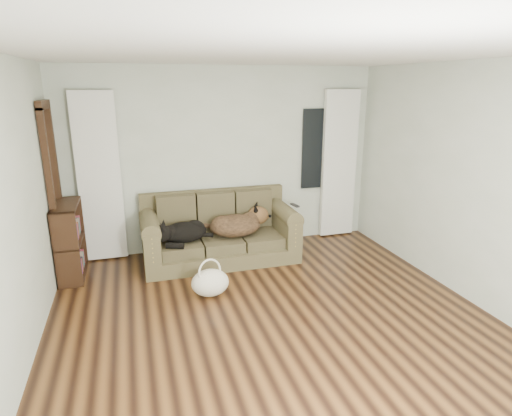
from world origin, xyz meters
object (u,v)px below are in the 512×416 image
object	(u,v)px
dog_black_lab	(181,232)
bookshelf	(70,238)
sofa	(220,228)
tote_bag	(210,283)
dog_shepherd	(238,225)

from	to	relation	value
dog_black_lab	bookshelf	world-z (taller)	bookshelf
dog_black_lab	bookshelf	distance (m)	1.37
sofa	bookshelf	world-z (taller)	bookshelf
tote_bag	dog_black_lab	bearing A→B (deg)	102.38
dog_shepherd	bookshelf	xyz separation A→B (m)	(-2.15, 0.05, 0.01)
sofa	dog_shepherd	world-z (taller)	sofa
tote_bag	dog_shepherd	bearing A→B (deg)	59.18
dog_shepherd	tote_bag	xyz separation A→B (m)	(-0.58, -0.97, -0.33)
tote_bag	bookshelf	world-z (taller)	bookshelf
dog_shepherd	bookshelf	bearing A→B (deg)	0.52
sofa	bookshelf	bearing A→B (deg)	179.76
dog_black_lab	bookshelf	xyz separation A→B (m)	(-1.37, 0.11, 0.02)
bookshelf	dog_black_lab	bearing A→B (deg)	0.55
dog_black_lab	dog_shepherd	distance (m)	0.78
sofa	dog_black_lab	bearing A→B (deg)	-169.24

